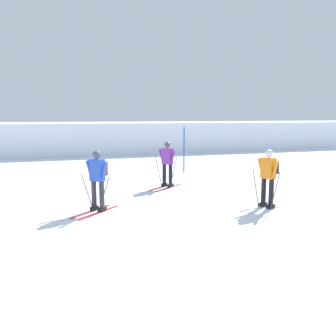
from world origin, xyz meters
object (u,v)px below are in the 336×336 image
(skier_purple, at_px, (167,163))
(skier_blue, at_px, (98,178))
(skier_orange, at_px, (269,175))
(trail_marker_pole, at_px, (184,150))

(skier_purple, height_order, skier_blue, same)
(skier_orange, xyz_separation_m, trail_marker_pole, (-0.12, 6.80, 0.12))
(skier_purple, relative_size, trail_marker_pole, 0.80)
(skier_purple, bearing_deg, trail_marker_pole, 59.81)
(skier_blue, xyz_separation_m, trail_marker_pole, (4.63, 5.70, 0.12))
(skier_orange, bearing_deg, skier_blue, 166.87)
(skier_purple, distance_m, trail_marker_pole, 3.56)
(skier_orange, relative_size, trail_marker_pole, 0.80)
(skier_blue, height_order, trail_marker_pole, trail_marker_pole)
(skier_purple, bearing_deg, skier_orange, -62.92)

